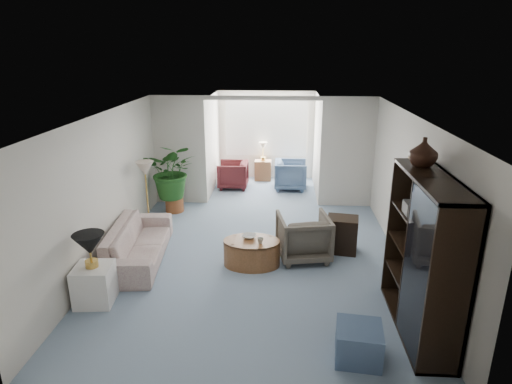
# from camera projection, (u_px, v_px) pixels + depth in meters

# --- Properties ---
(floor) EXTENTS (6.00, 6.00, 0.00)m
(floor) POSITION_uv_depth(u_px,v_px,m) (254.00, 265.00, 7.37)
(floor) COLOR #8BA0B8
(floor) RESTS_ON ground
(sunroom_floor) EXTENTS (2.60, 2.60, 0.00)m
(sunroom_floor) POSITION_uv_depth(u_px,v_px,m) (264.00, 189.00, 11.25)
(sunroom_floor) COLOR #8BA0B8
(sunroom_floor) RESTS_ON ground
(back_pier_left) EXTENTS (1.20, 0.12, 2.50)m
(back_pier_left) POSITION_uv_depth(u_px,v_px,m) (179.00, 151.00, 9.93)
(back_pier_left) COLOR beige
(back_pier_left) RESTS_ON ground
(back_pier_right) EXTENTS (1.20, 0.12, 2.50)m
(back_pier_right) POSITION_uv_depth(u_px,v_px,m) (347.00, 153.00, 9.71)
(back_pier_right) COLOR beige
(back_pier_right) RESTS_ON ground
(back_header) EXTENTS (2.60, 0.12, 0.10)m
(back_header) POSITION_uv_depth(u_px,v_px,m) (263.00, 98.00, 9.43)
(back_header) COLOR beige
(back_header) RESTS_ON back_pier_left
(window_pane) EXTENTS (2.20, 0.02, 1.50)m
(window_pane) POSITION_uv_depth(u_px,v_px,m) (266.00, 128.00, 11.83)
(window_pane) COLOR white
(window_blinds) EXTENTS (2.20, 0.02, 1.50)m
(window_blinds) POSITION_uv_depth(u_px,v_px,m) (266.00, 128.00, 11.80)
(window_blinds) COLOR white
(framed_picture) EXTENTS (0.04, 0.50, 0.40)m
(framed_picture) POSITION_uv_depth(u_px,v_px,m) (415.00, 172.00, 6.60)
(framed_picture) COLOR beige
(sofa) EXTENTS (1.04, 2.23, 0.63)m
(sofa) POSITION_uv_depth(u_px,v_px,m) (138.00, 243.00, 7.47)
(sofa) COLOR beige
(sofa) RESTS_ON ground
(end_table) EXTENTS (0.56, 0.56, 0.57)m
(end_table) POSITION_uv_depth(u_px,v_px,m) (95.00, 284.00, 6.21)
(end_table) COLOR white
(end_table) RESTS_ON ground
(table_lamp) EXTENTS (0.44, 0.44, 0.30)m
(table_lamp) POSITION_uv_depth(u_px,v_px,m) (89.00, 244.00, 6.01)
(table_lamp) COLOR black
(table_lamp) RESTS_ON end_table
(floor_lamp) EXTENTS (0.36, 0.36, 0.28)m
(floor_lamp) POSITION_uv_depth(u_px,v_px,m) (145.00, 168.00, 8.49)
(floor_lamp) COLOR beige
(floor_lamp) RESTS_ON ground
(coffee_table) EXTENTS (1.19, 1.19, 0.45)m
(coffee_table) POSITION_uv_depth(u_px,v_px,m) (252.00, 253.00, 7.30)
(coffee_table) COLOR brown
(coffee_table) RESTS_ON ground
(coffee_bowl) EXTENTS (0.28, 0.28, 0.06)m
(coffee_bowl) POSITION_uv_depth(u_px,v_px,m) (249.00, 236.00, 7.32)
(coffee_bowl) COLOR silver
(coffee_bowl) RESTS_ON coffee_table
(coffee_cup) EXTENTS (0.13, 0.13, 0.09)m
(coffee_cup) POSITION_uv_depth(u_px,v_px,m) (260.00, 241.00, 7.11)
(coffee_cup) COLOR beige
(coffee_cup) RESTS_ON coffee_table
(wingback_chair) EXTENTS (0.99, 1.01, 0.79)m
(wingback_chair) POSITION_uv_depth(u_px,v_px,m) (303.00, 237.00, 7.50)
(wingback_chair) COLOR #625A4D
(wingback_chair) RESTS_ON ground
(side_table_dark) EXTENTS (0.60, 0.51, 0.64)m
(side_table_dark) POSITION_uv_depth(u_px,v_px,m) (342.00, 234.00, 7.77)
(side_table_dark) COLOR black
(side_table_dark) RESTS_ON ground
(entertainment_cabinet) EXTENTS (0.49, 1.85, 2.06)m
(entertainment_cabinet) POSITION_uv_depth(u_px,v_px,m) (424.00, 257.00, 5.42)
(entertainment_cabinet) COLOR black
(entertainment_cabinet) RESTS_ON ground
(cabinet_urn) EXTENTS (0.36, 0.36, 0.37)m
(cabinet_urn) POSITION_uv_depth(u_px,v_px,m) (423.00, 152.00, 5.50)
(cabinet_urn) COLOR #321A10
(cabinet_urn) RESTS_ON entertainment_cabinet
(ottoman) EXTENTS (0.59, 0.59, 0.42)m
(ottoman) POSITION_uv_depth(u_px,v_px,m) (359.00, 343.00, 5.10)
(ottoman) COLOR #4A5D80
(ottoman) RESTS_ON ground
(plant_pot) EXTENTS (0.40, 0.40, 0.32)m
(plant_pot) POSITION_uv_depth(u_px,v_px,m) (175.00, 204.00, 9.72)
(plant_pot) COLOR brown
(plant_pot) RESTS_ON ground
(house_plant) EXTENTS (1.12, 0.97, 1.25)m
(house_plant) POSITION_uv_depth(u_px,v_px,m) (172.00, 171.00, 9.47)
(house_plant) COLOR #21551D
(house_plant) RESTS_ON plant_pot
(sunroom_chair_blue) EXTENTS (0.82, 0.80, 0.74)m
(sunroom_chair_blue) POSITION_uv_depth(u_px,v_px,m) (291.00, 175.00, 11.20)
(sunroom_chair_blue) COLOR #4A5D80
(sunroom_chair_blue) RESTS_ON ground
(sunroom_chair_maroon) EXTENTS (0.77, 0.75, 0.70)m
(sunroom_chair_maroon) POSITION_uv_depth(u_px,v_px,m) (233.00, 175.00, 11.30)
(sunroom_chair_maroon) COLOR #551D23
(sunroom_chair_maroon) RESTS_ON ground
(sunroom_table) EXTENTS (0.45, 0.35, 0.55)m
(sunroom_table) POSITION_uv_depth(u_px,v_px,m) (263.00, 170.00, 11.99)
(sunroom_table) COLOR brown
(sunroom_table) RESTS_ON ground
(shelf_clutter) EXTENTS (0.30, 0.93, 0.61)m
(shelf_clutter) POSITION_uv_depth(u_px,v_px,m) (425.00, 232.00, 5.23)
(shelf_clutter) COLOR #595754
(shelf_clutter) RESTS_ON entertainment_cabinet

